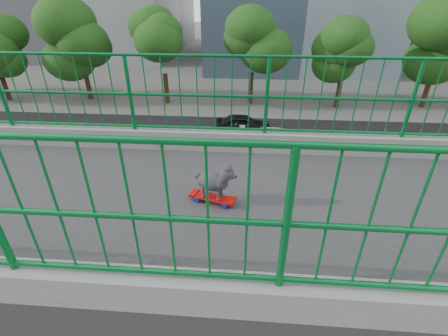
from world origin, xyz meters
name	(u,v)px	position (x,y,z in m)	size (l,w,h in m)	color
road	(183,168)	(-13.00, 0.00, 0.01)	(18.00, 90.00, 0.02)	black
street_trees	(219,51)	(-26.03, 1.06, 4.72)	(5.30, 60.40, 7.26)	black
skateboard	(212,198)	(0.02, 3.36, 7.05)	(0.30, 0.56, 0.07)	red
poodle	(214,181)	(0.02, 3.39, 7.30)	(0.29, 0.49, 0.42)	#2B282D
car_1	(78,189)	(-9.20, -4.43, 0.79)	(1.66, 4.77, 1.57)	#AF0717
car_2	(64,158)	(-12.40, -6.95, 0.75)	(2.50, 5.43, 1.51)	white
car_3	(280,142)	(-15.60, 5.97, 0.78)	(2.20, 5.41, 1.57)	white
car_4	(243,124)	(-18.80, 3.49, 0.70)	(1.65, 4.11, 1.40)	black
car_5	(320,249)	(-6.00, 6.70, 0.66)	(1.40, 4.00, 1.32)	#AF0717
car_6	(333,200)	(-9.20, 7.89, 0.77)	(2.55, 5.54, 1.54)	#A8A8AD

